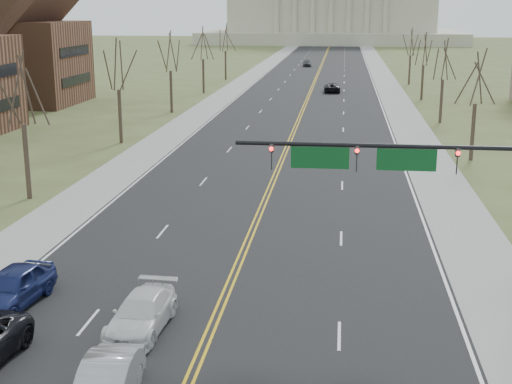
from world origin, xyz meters
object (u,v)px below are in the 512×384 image
(car_far_nb, at_px, (332,88))
(car_far_sb, at_px, (307,63))
(signal_mast, at_px, (404,171))
(car_sb_outer_second, at_px, (12,287))
(car_sb_inner_second, at_px, (141,313))

(car_far_nb, distance_m, car_far_sb, 47.57)
(signal_mast, bearing_deg, car_far_sb, 94.75)
(car_sb_outer_second, height_order, car_far_nb, car_sb_outer_second)
(signal_mast, bearing_deg, car_far_nb, 93.11)
(car_sb_inner_second, height_order, car_sb_outer_second, car_sb_outer_second)
(signal_mast, xyz_separation_m, car_sb_outer_second, (-16.14, -2.30, -4.92))
(car_sb_inner_second, bearing_deg, car_far_sb, 92.79)
(car_sb_inner_second, bearing_deg, car_sb_outer_second, 167.70)
(car_sb_inner_second, distance_m, car_far_nb, 82.13)
(signal_mast, relative_size, car_far_nb, 2.48)
(signal_mast, bearing_deg, car_sb_outer_second, -171.87)
(signal_mast, height_order, car_far_nb, signal_mast)
(signal_mast, relative_size, car_sb_outer_second, 2.48)
(car_sb_inner_second, distance_m, car_far_sb, 129.09)
(signal_mast, bearing_deg, car_sb_inner_second, -158.84)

